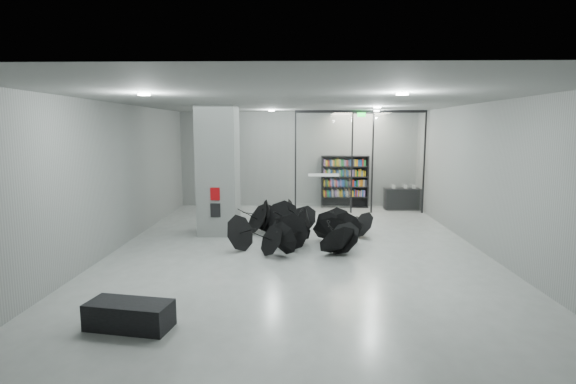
{
  "coord_description": "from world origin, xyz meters",
  "views": [
    {
      "loc": [
        0.01,
        -11.67,
        3.32
      ],
      "look_at": [
        -0.3,
        1.5,
        1.4
      ],
      "focal_mm": 27.42,
      "sensor_mm": 36.0,
      "label": 1
    }
  ],
  "objects_px": {
    "bench": "(129,315)",
    "shop_counter": "(403,199)",
    "column": "(218,171)",
    "bookshelf": "(345,182)",
    "umbrella_cluster": "(299,231)"
  },
  "relations": [
    {
      "from": "bench",
      "to": "bookshelf",
      "type": "distance_m",
      "value": 12.5
    },
    {
      "from": "bench",
      "to": "shop_counter",
      "type": "relative_size",
      "value": 0.96
    },
    {
      "from": "bench",
      "to": "shop_counter",
      "type": "distance_m",
      "value": 13.1
    },
    {
      "from": "bench",
      "to": "umbrella_cluster",
      "type": "distance_m",
      "value": 6.42
    },
    {
      "from": "bookshelf",
      "to": "column",
      "type": "bearing_deg",
      "value": -129.65
    },
    {
      "from": "column",
      "to": "bookshelf",
      "type": "xyz_separation_m",
      "value": [
        4.48,
        4.75,
        -0.91
      ]
    },
    {
      "from": "shop_counter",
      "to": "umbrella_cluster",
      "type": "height_order",
      "value": "umbrella_cluster"
    },
    {
      "from": "bookshelf",
      "to": "shop_counter",
      "type": "xyz_separation_m",
      "value": [
        2.32,
        -0.52,
        -0.65
      ]
    },
    {
      "from": "bench",
      "to": "bookshelf",
      "type": "xyz_separation_m",
      "value": [
        4.78,
        11.52,
        0.86
      ]
    },
    {
      "from": "bookshelf",
      "to": "umbrella_cluster",
      "type": "xyz_separation_m",
      "value": [
        -1.95,
        -5.76,
        -0.78
      ]
    },
    {
      "from": "umbrella_cluster",
      "to": "column",
      "type": "bearing_deg",
      "value": 158.28
    },
    {
      "from": "column",
      "to": "bench",
      "type": "bearing_deg",
      "value": -92.57
    },
    {
      "from": "column",
      "to": "shop_counter",
      "type": "distance_m",
      "value": 8.16
    },
    {
      "from": "shop_counter",
      "to": "bench",
      "type": "bearing_deg",
      "value": -124.69
    },
    {
      "from": "bookshelf",
      "to": "shop_counter",
      "type": "relative_size",
      "value": 1.49
    }
  ]
}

